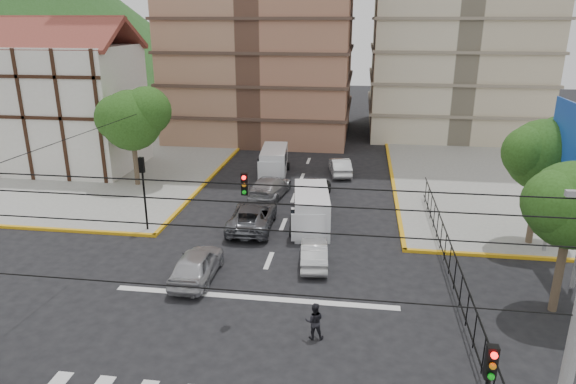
% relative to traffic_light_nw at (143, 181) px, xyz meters
% --- Properties ---
extents(ground, '(160.00, 160.00, 0.00)m').
position_rel_traffic_light_nw_xyz_m(ground, '(7.80, -7.80, -3.11)').
color(ground, black).
rests_on(ground, ground).
extents(sidewalk_nw, '(26.00, 26.00, 0.15)m').
position_rel_traffic_light_nw_xyz_m(sidewalk_nw, '(-12.20, 12.20, -3.04)').
color(sidewalk_nw, gray).
rests_on(sidewalk_nw, ground).
extents(sidewalk_ne, '(26.00, 26.00, 0.15)m').
position_rel_traffic_light_nw_xyz_m(sidewalk_ne, '(27.80, 12.20, -3.04)').
color(sidewalk_ne, gray).
rests_on(sidewalk_ne, ground).
extents(stop_line, '(13.00, 0.40, 0.01)m').
position_rel_traffic_light_nw_xyz_m(stop_line, '(7.80, -6.60, -3.11)').
color(stop_line, silver).
rests_on(stop_line, ground).
extents(tudor_building, '(10.80, 8.05, 12.23)m').
position_rel_traffic_light_nw_xyz_m(tudor_building, '(-11.20, 12.20, 2.14)').
color(tudor_building, silver).
rests_on(tudor_building, ground).
extents(distant_hill, '(70.00, 70.00, 28.00)m').
position_rel_traffic_light_nw_xyz_m(distant_hill, '(-47.20, 62.20, 10.89)').
color(distant_hill, '#214A18').
rests_on(distant_hill, ground).
extents(park_fence, '(0.10, 22.50, 1.66)m').
position_rel_traffic_light_nw_xyz_m(park_fence, '(16.80, -3.30, -3.11)').
color(park_fence, black).
rests_on(park_fence, ground).
extents(tree_park_a, '(4.41, 3.60, 6.83)m').
position_rel_traffic_light_nw_xyz_m(tree_park_a, '(20.88, -5.79, 1.90)').
color(tree_park_a, '#473828').
rests_on(tree_park_a, ground).
extents(tree_park_c, '(4.65, 3.80, 7.25)m').
position_rel_traffic_light_nw_xyz_m(tree_park_c, '(21.89, 1.21, 2.22)').
color(tree_park_c, '#473828').
rests_on(tree_park_c, ground).
extents(tree_tudor, '(5.39, 4.40, 7.43)m').
position_rel_traffic_light_nw_xyz_m(tree_tudor, '(-4.10, 8.21, 2.11)').
color(tree_tudor, '#473828').
rests_on(tree_tudor, ground).
extents(traffic_light_nw, '(0.28, 0.22, 4.40)m').
position_rel_traffic_light_nw_xyz_m(traffic_light_nw, '(0.00, 0.00, 0.00)').
color(traffic_light_nw, black).
rests_on(traffic_light_nw, ground).
extents(traffic_light_hanging, '(18.00, 9.12, 0.92)m').
position_rel_traffic_light_nw_xyz_m(traffic_light_hanging, '(7.80, -9.84, 2.79)').
color(traffic_light_hanging, black).
rests_on(traffic_light_hanging, ground).
extents(utility_pole_se, '(1.40, 0.28, 9.00)m').
position_rel_traffic_light_nw_xyz_m(utility_pole_se, '(16.80, -16.80, 1.65)').
color(utility_pole_se, slate).
rests_on(utility_pole_se, ground).
extents(van_right_lane, '(2.60, 5.29, 2.29)m').
position_rel_traffic_light_nw_xyz_m(van_right_lane, '(9.54, 1.75, -2.00)').
color(van_right_lane, silver).
rests_on(van_right_lane, ground).
extents(van_left_lane, '(2.32, 5.01, 2.19)m').
position_rel_traffic_light_nw_xyz_m(van_left_lane, '(5.49, 12.34, -2.05)').
color(van_left_lane, silver).
rests_on(van_left_lane, ground).
extents(car_silver_front_left, '(1.83, 4.50, 1.53)m').
position_rel_traffic_light_nw_xyz_m(car_silver_front_left, '(4.71, -5.20, -2.35)').
color(car_silver_front_left, '#B2B2B7').
rests_on(car_silver_front_left, ground).
extents(car_white_front_right, '(1.70, 3.92, 1.25)m').
position_rel_traffic_light_nw_xyz_m(car_white_front_right, '(10.16, -2.86, -2.48)').
color(car_white_front_right, silver).
rests_on(car_white_front_right, ground).
extents(car_grey_mid_left, '(2.69, 5.48, 1.50)m').
position_rel_traffic_light_nw_xyz_m(car_grey_mid_left, '(6.04, 1.42, -2.36)').
color(car_grey_mid_left, '#5C5E64').
rests_on(car_grey_mid_left, ground).
extents(car_silver_rear_left, '(2.77, 5.35, 1.48)m').
position_rel_traffic_light_nw_xyz_m(car_silver_rear_left, '(6.07, 7.17, -2.37)').
color(car_silver_rear_left, '#A4A4A8').
rests_on(car_silver_rear_left, ground).
extents(car_darkgrey_mid_right, '(2.47, 4.75, 1.54)m').
position_rel_traffic_light_nw_xyz_m(car_darkgrey_mid_right, '(9.17, 7.27, -2.34)').
color(car_darkgrey_mid_right, '#242427').
rests_on(car_darkgrey_mid_right, ground).
extents(car_white_rear_right, '(2.13, 4.39, 1.39)m').
position_rel_traffic_light_nw_xyz_m(car_white_rear_right, '(10.75, 13.37, -2.42)').
color(car_white_rear_right, silver).
rests_on(car_white_rear_right, ground).
extents(pedestrian_crosswalk, '(0.82, 0.68, 1.54)m').
position_rel_traffic_light_nw_xyz_m(pedestrian_crosswalk, '(10.77, -9.28, -2.34)').
color(pedestrian_crosswalk, black).
rests_on(pedestrian_crosswalk, ground).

